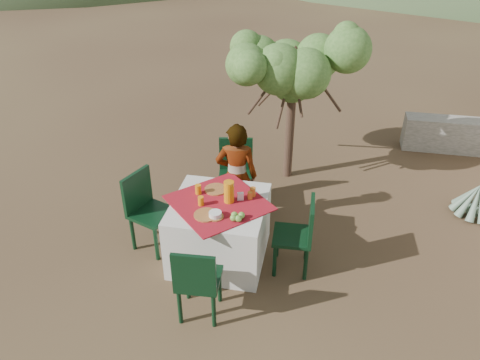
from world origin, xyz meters
name	(u,v)px	position (x,y,z in m)	size (l,w,h in m)	color
ground	(222,262)	(0.00, 0.00, 0.00)	(160.00, 160.00, 0.00)	#382419
table	(219,230)	(-0.04, 0.10, 0.38)	(1.30, 1.30, 0.76)	silver
chair_far	(236,171)	(-0.08, 1.19, 0.52)	(0.50, 0.50, 0.94)	black
chair_near	(197,280)	(-0.04, -0.84, 0.50)	(0.44, 0.44, 0.89)	black
chair_left	(147,207)	(-0.92, 0.16, 0.53)	(0.57, 0.57, 0.96)	black
chair_right	(300,233)	(0.86, 0.07, 0.50)	(0.43, 0.43, 0.90)	black
person	(237,177)	(0.02, 0.77, 0.70)	(0.51, 0.33, 1.39)	#8C6651
shrub_tree	(298,73)	(0.59, 2.15, 1.56)	(1.68, 1.65, 1.97)	#4E3227
agave	(477,199)	(3.05, 1.58, 0.22)	(0.62, 0.60, 0.65)	slate
plate_far	(216,189)	(-0.13, 0.33, 0.77)	(0.26, 0.26, 0.01)	brown
plate_near	(206,215)	(-0.12, -0.17, 0.77)	(0.26, 0.26, 0.01)	brown
glass_far	(198,189)	(-0.31, 0.22, 0.82)	(0.07, 0.07, 0.11)	orange
glass_near	(201,201)	(-0.22, 0.01, 0.81)	(0.06, 0.06, 0.10)	orange
juice_pitcher	(229,192)	(0.07, 0.13, 0.89)	(0.11, 0.11, 0.25)	orange
bowl_plate	(215,217)	(-0.01, -0.17, 0.77)	(0.18, 0.18, 0.01)	brown
white_bowl	(215,214)	(-0.01, -0.17, 0.80)	(0.13, 0.13, 0.05)	silver
jar_left	(250,195)	(0.28, 0.23, 0.81)	(0.05, 0.05, 0.09)	orange
jar_right	(253,192)	(0.30, 0.29, 0.81)	(0.07, 0.07, 0.11)	orange
napkin_holder	(240,196)	(0.18, 0.19, 0.81)	(0.07, 0.04, 0.09)	silver
fruit_cluster	(237,217)	(0.21, -0.17, 0.80)	(0.14, 0.13, 0.07)	#6B9F39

